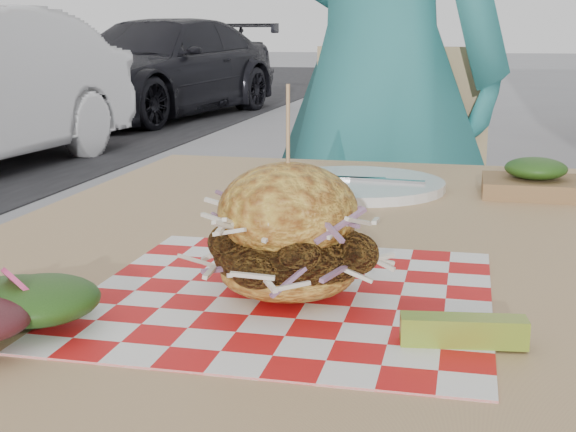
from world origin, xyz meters
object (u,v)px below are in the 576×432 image
diner (377,66)px  patio_chair (395,215)px  car_dark (158,68)px  sandwich (288,239)px  patio_table (315,308)px

diner → patio_chair: (0.06, -0.08, -0.35)m
diner → car_dark: size_ratio=0.46×
car_dark → patio_chair: car_dark is taller
patio_chair → car_dark: bearing=115.9°
patio_chair → sandwich: 1.25m
sandwich → diner: bearing=93.2°
car_dark → sandwich: bearing=-56.7°
patio_chair → patio_table: bearing=-89.9°
diner → sandwich: bearing=115.8°
patio_table → sandwich: sandwich is taller
car_dark → patio_table: car_dark is taller
sandwich → patio_chair: bearing=90.5°
diner → patio_table: 1.14m
sandwich → car_dark: bearing=112.5°
car_dark → patio_chair: 7.87m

